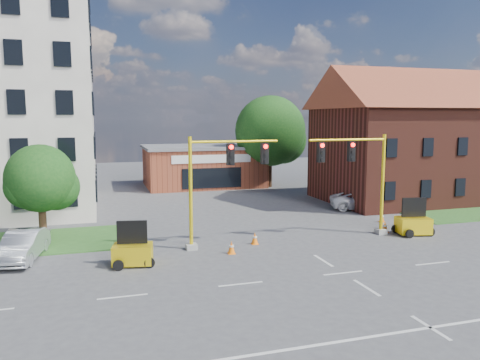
% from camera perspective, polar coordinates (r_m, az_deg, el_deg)
% --- Properties ---
extents(ground, '(120.00, 120.00, 0.00)m').
position_cam_1_polar(ground, '(22.73, 12.45, -11.01)').
color(ground, '#454548').
rests_on(ground, ground).
extents(lane_markings, '(60.00, 36.00, 0.01)m').
position_cam_1_polar(lane_markings, '(20.33, 16.71, -13.40)').
color(lane_markings, silver).
rests_on(lane_markings, ground).
extents(brick_shop, '(12.40, 8.40, 4.30)m').
position_cam_1_polar(brick_shop, '(50.12, -4.52, 1.78)').
color(brick_shop, brown).
rests_on(brick_shop, ground).
extents(townhouse_row, '(21.00, 11.00, 11.50)m').
position_cam_1_polar(townhouse_row, '(45.09, 22.75, 5.38)').
color(townhouse_row, '#532218').
rests_on(townhouse_row, ground).
extents(tree_large, '(7.67, 7.31, 9.52)m').
position_cam_1_polar(tree_large, '(49.09, 4.08, 5.71)').
color(tree_large, '#341E13').
rests_on(tree_large, ground).
extents(tree_nw_front, '(4.16, 3.96, 5.68)m').
position_cam_1_polar(tree_nw_front, '(29.67, -22.75, -0.09)').
color(tree_nw_front, '#341E13').
rests_on(tree_nw_front, ground).
extents(signal_mast_west, '(5.30, 0.60, 6.20)m').
position_cam_1_polar(signal_mast_west, '(25.73, -2.46, 0.28)').
color(signal_mast_west, gray).
rests_on(signal_mast_west, ground).
extents(signal_mast_east, '(5.30, 0.60, 6.20)m').
position_cam_1_polar(signal_mast_east, '(29.14, 14.36, 0.91)').
color(signal_mast_east, gray).
rests_on(signal_mast_east, ground).
extents(trailer_west, '(2.08, 1.58, 2.13)m').
position_cam_1_polar(trailer_west, '(23.72, -12.95, -8.55)').
color(trailer_west, yellow).
rests_on(trailer_west, ground).
extents(trailer_east, '(2.18, 1.69, 2.21)m').
position_cam_1_polar(trailer_east, '(30.96, 20.36, -5.01)').
color(trailer_east, yellow).
rests_on(trailer_east, ground).
extents(cone_a, '(0.40, 0.40, 0.70)m').
position_cam_1_polar(cone_a, '(25.13, -1.06, -8.23)').
color(cone_a, orange).
rests_on(cone_a, ground).
extents(cone_b, '(0.40, 0.40, 0.70)m').
position_cam_1_polar(cone_b, '(26.97, 1.81, -7.13)').
color(cone_b, orange).
rests_on(cone_b, ground).
extents(cone_c, '(0.40, 0.40, 0.70)m').
position_cam_1_polar(cone_c, '(31.07, 17.25, -5.50)').
color(cone_c, orange).
rests_on(cone_c, ground).
extents(cone_d, '(0.40, 0.40, 0.70)m').
position_cam_1_polar(cone_d, '(34.05, 16.90, -4.36)').
color(cone_d, orange).
rests_on(cone_d, ground).
extents(pickup_white, '(5.64, 3.90, 1.43)m').
position_cam_1_polar(pickup_white, '(38.25, 14.80, -2.43)').
color(pickup_white, white).
rests_on(pickup_white, ground).
extents(sedan_silver_front, '(2.31, 4.76, 1.50)m').
position_cam_1_polar(sedan_silver_front, '(26.36, -24.95, -7.26)').
color(sedan_silver_front, '#A7ABAE').
rests_on(sedan_silver_front, ground).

